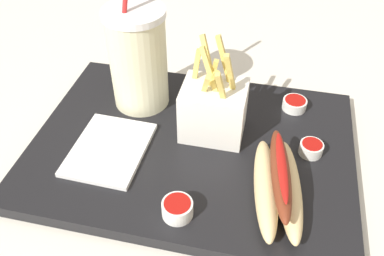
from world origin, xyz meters
name	(u,v)px	position (x,y,z in m)	size (l,w,h in m)	color
ground_plane	(192,156)	(0.00, 0.00, -0.01)	(2.40, 2.40, 0.02)	silver
food_tray	(192,147)	(0.00, 0.00, 0.01)	(0.48, 0.35, 0.02)	black
soda_cup	(138,58)	(0.11, -0.08, 0.10)	(0.09, 0.09, 0.25)	beige
fries_basket	(214,109)	(-0.03, -0.03, 0.06)	(0.09, 0.08, 0.15)	white
hot_dog_1	(278,184)	(-0.13, 0.08, 0.04)	(0.08, 0.18, 0.06)	#E5C689
ketchup_cup_1	(177,208)	(-0.01, 0.13, 0.03)	(0.04, 0.04, 0.02)	white
ketchup_cup_2	(295,104)	(-0.15, -0.12, 0.03)	(0.04, 0.04, 0.02)	white
ketchup_cup_3	(311,148)	(-0.17, -0.02, 0.03)	(0.03, 0.03, 0.02)	white
napkin_stack	(109,149)	(0.12, 0.04, 0.02)	(0.10, 0.13, 0.01)	white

